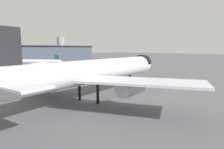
# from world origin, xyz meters

# --- Properties ---
(ground) EXTENTS (900.00, 900.00, 0.00)m
(ground) POSITION_xyz_m (0.00, 0.00, 0.00)
(ground) COLOR #56565B
(airliner_near_gate) EXTENTS (63.23, 56.78, 17.33)m
(airliner_near_gate) POSITION_xyz_m (2.35, -0.00, 7.63)
(airliner_near_gate) COLOR silver
(airliner_near_gate) RESTS_ON ground
(airliner_far_taxiway) EXTENTS (26.94, 28.24, 8.91)m
(airliner_far_taxiway) POSITION_xyz_m (28.75, 102.01, 3.92)
(airliner_far_taxiway) COLOR silver
(airliner_far_taxiway) RESTS_ON ground
(terminal_building) EXTENTS (183.68, 51.71, 26.82)m
(terminal_building) POSITION_xyz_m (35.05, 172.62, 8.62)
(terminal_building) COLOR #3D4756
(terminal_building) RESTS_ON ground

